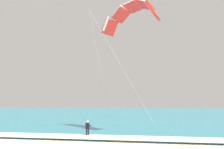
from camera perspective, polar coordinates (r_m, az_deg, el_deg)
sea at (r=82.50m, az=9.45°, el=-8.66°), size 200.00×120.00×0.20m
surf_foam at (r=23.71m, az=6.26°, el=-14.41°), size 200.00×3.04×0.04m
surfboard at (r=25.67m, az=-5.71°, el=-14.23°), size 0.55×1.43×0.09m
kitesurfer at (r=25.57m, az=-5.67°, el=-12.20°), size 0.55×0.54×1.69m
kite_primary at (r=31.02m, az=4.34°, el=13.99°), size 7.80×7.36×14.54m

